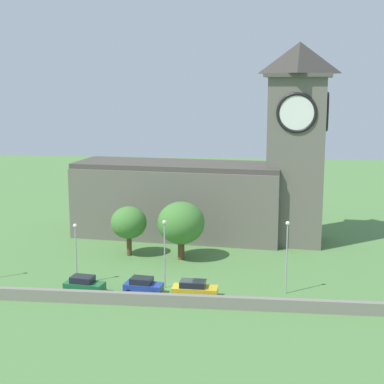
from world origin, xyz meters
TOP-DOWN VIEW (x-y plane):
  - ground_plane at (0.00, 15.00)m, footprint 200.00×200.00m
  - church at (2.17, 21.75)m, footprint 36.82×13.45m
  - quay_barrier at (0.00, -5.38)m, footprint 46.12×0.70m
  - car_green at (-10.10, -2.69)m, footprint 4.40×2.69m
  - car_blue at (-3.86, -2.13)m, footprint 4.22×2.57m
  - car_yellow at (1.67, -2.62)m, footprint 4.76×2.38m
  - streetlamp_west_mid at (-11.72, -0.02)m, footprint 0.44×0.44m
  - streetlamp_central at (-1.85, -0.09)m, footprint 0.44×0.44m
  - streetlamp_east_mid at (11.15, -0.42)m, footprint 0.44×0.44m
  - tree_riverside_east at (-8.35, 11.42)m, footprint 4.61×4.61m
  - tree_churchyard at (-1.45, 10.50)m, footprint 5.93×5.93m

SIDE VIEW (x-z plane):
  - ground_plane at x=0.00m, z-range 0.00..0.00m
  - quay_barrier at x=0.00m, z-range 0.00..1.25m
  - car_blue at x=-3.86m, z-range 0.01..1.75m
  - car_yellow at x=1.67m, z-range 0.01..1.80m
  - car_green at x=-10.10m, z-range 0.01..1.86m
  - tree_riverside_east at x=-8.35m, z-range 1.11..7.57m
  - streetlamp_west_mid at x=-11.72m, z-range 1.17..8.05m
  - tree_churchyard at x=-1.45m, z-range 1.00..8.41m
  - streetlamp_central at x=-1.85m, z-range 1.21..8.76m
  - streetlamp_east_mid at x=11.15m, z-range 1.23..9.10m
  - church at x=2.17m, z-range -5.47..21.96m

